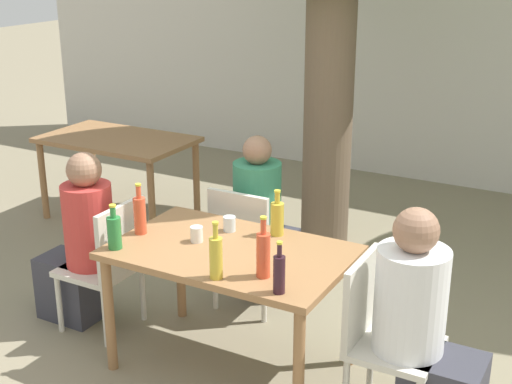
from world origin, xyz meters
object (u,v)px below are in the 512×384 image
(dining_table_front, at_px, (231,264))
(oil_cruet_1, at_px, (277,218))
(person_seated_0, at_px, (80,248))
(soda_bottle_3, at_px, (263,254))
(patio_chair_1, at_px, (380,330))
(green_bottle_2, at_px, (114,232))
(patio_chair_0, at_px, (109,260))
(person_seated_1, at_px, (424,333))
(drinking_glass_0, at_px, (197,234))
(soda_bottle_4, at_px, (140,214))
(wine_bottle_5, at_px, (279,273))
(person_seated_2, at_px, (263,226))
(dining_table_back, at_px, (118,148))
(oil_cruet_0, at_px, (216,256))
(patio_chair_2, at_px, (247,243))
(drinking_glass_1, at_px, (229,224))

(dining_table_front, bearing_deg, oil_cruet_1, 67.03)
(person_seated_0, bearing_deg, soda_bottle_3, 81.57)
(patio_chair_1, bearing_deg, green_bottle_2, 101.52)
(dining_table_front, relative_size, patio_chair_0, 1.52)
(person_seated_1, bearing_deg, green_bottle_2, 100.02)
(person_seated_1, distance_m, drinking_glass_0, 1.38)
(soda_bottle_4, distance_m, wine_bottle_5, 1.10)
(person_seated_2, bearing_deg, wine_bottle_5, 121.36)
(patio_chair_1, bearing_deg, person_seated_1, -90.00)
(dining_table_back, relative_size, patio_chair_1, 1.51)
(person_seated_1, bearing_deg, person_seated_0, 90.00)
(dining_table_back, xyz_separation_m, person_seated_0, (0.99, -1.60, -0.14))
(soda_bottle_4, xyz_separation_m, drinking_glass_0, (0.36, 0.06, -0.08))
(patio_chair_1, bearing_deg, oil_cruet_1, 67.65)
(patio_chair_1, distance_m, oil_cruet_0, 0.94)
(dining_table_back, relative_size, green_bottle_2, 5.06)
(green_bottle_2, bearing_deg, person_seated_2, 75.28)
(patio_chair_2, height_order, soda_bottle_4, soda_bottle_4)
(person_seated_0, height_order, person_seated_1, person_seated_1)
(oil_cruet_1, bearing_deg, person_seated_0, -166.04)
(patio_chair_0, height_order, oil_cruet_0, oil_cruet_0)
(patio_chair_1, xyz_separation_m, wine_bottle_5, (-0.42, -0.34, 0.37))
(patio_chair_0, height_order, patio_chair_2, same)
(green_bottle_2, bearing_deg, patio_chair_1, 11.52)
(drinking_glass_0, bearing_deg, oil_cruet_1, 40.84)
(oil_cruet_0, bearing_deg, green_bottle_2, 176.24)
(patio_chair_1, height_order, soda_bottle_4, soda_bottle_4)
(person_seated_1, distance_m, soda_bottle_4, 1.75)
(dining_table_back, height_order, person_seated_1, person_seated_1)
(person_seated_2, relative_size, soda_bottle_3, 3.60)
(patio_chair_1, bearing_deg, person_seated_0, 90.00)
(dining_table_back, height_order, person_seated_2, person_seated_2)
(wine_bottle_5, bearing_deg, soda_bottle_4, 165.24)
(person_seated_1, bearing_deg, oil_cruet_0, 109.06)
(person_seated_2, bearing_deg, person_seated_1, 147.54)
(dining_table_back, bearing_deg, soda_bottle_4, -47.25)
(person_seated_0, bearing_deg, drinking_glass_0, 90.24)
(patio_chair_0, bearing_deg, person_seated_1, 90.00)
(person_seated_0, distance_m, person_seated_2, 1.24)
(oil_cruet_1, xyz_separation_m, drinking_glass_0, (-0.36, -0.31, -0.06))
(person_seated_1, height_order, soda_bottle_3, person_seated_1)
(drinking_glass_1, bearing_deg, oil_cruet_1, 17.16)
(person_seated_0, height_order, soda_bottle_3, person_seated_0)
(patio_chair_0, xyz_separation_m, oil_cruet_1, (1.03, 0.32, 0.38))
(patio_chair_0, relative_size, drinking_glass_1, 9.72)
(green_bottle_2, height_order, soda_bottle_4, soda_bottle_4)
(person_seated_0, bearing_deg, person_seated_2, 135.67)
(person_seated_1, xyz_separation_m, oil_cruet_1, (-0.99, 0.32, 0.33))
(patio_chair_2, xyz_separation_m, person_seated_0, (-0.87, -0.66, 0.03))
(person_seated_1, relative_size, soda_bottle_4, 3.85)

